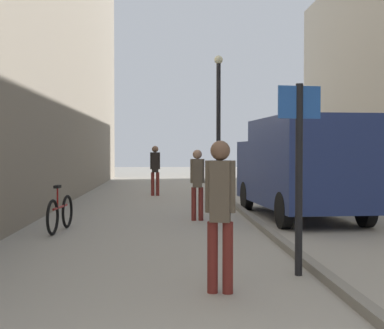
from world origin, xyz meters
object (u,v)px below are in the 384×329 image
at_px(street_sign_post, 299,162).
at_px(lamp_post, 218,118).
at_px(pedestrian_main_foreground, 220,205).
at_px(bicycle_leaning, 60,213).
at_px(pedestrian_mid_block, 197,180).
at_px(delivery_van, 300,165).
at_px(pedestrian_far_crossing, 155,167).

relative_size(street_sign_post, lamp_post, 0.55).
bearing_deg(pedestrian_main_foreground, bicycle_leaning, 130.63).
relative_size(pedestrian_mid_block, delivery_van, 0.32).
relative_size(pedestrian_far_crossing, delivery_van, 0.34).
bearing_deg(lamp_post, pedestrian_main_foreground, -95.51).
xyz_separation_m(delivery_van, lamp_post, (-1.62, 4.22, 1.40)).
height_order(delivery_van, bicycle_leaning, delivery_van).
height_order(pedestrian_main_foreground, pedestrian_mid_block, pedestrian_main_foreground).
bearing_deg(pedestrian_far_crossing, street_sign_post, -79.91).
bearing_deg(pedestrian_mid_block, pedestrian_far_crossing, -80.67).
bearing_deg(street_sign_post, pedestrian_mid_block, -88.09).
xyz_separation_m(pedestrian_mid_block, lamp_post, (0.96, 4.62, 1.74)).
bearing_deg(bicycle_leaning, pedestrian_mid_block, 34.49).
relative_size(pedestrian_mid_block, street_sign_post, 0.66).
bearing_deg(bicycle_leaning, pedestrian_main_foreground, -55.00).
bearing_deg(delivery_van, pedestrian_far_crossing, 114.60).
xyz_separation_m(pedestrian_far_crossing, lamp_post, (2.10, -2.62, 1.65)).
distance_m(pedestrian_mid_block, street_sign_post, 5.95).
height_order(pedestrian_mid_block, delivery_van, delivery_van).
height_order(pedestrian_main_foreground, bicycle_leaning, pedestrian_main_foreground).
bearing_deg(delivery_van, street_sign_post, -107.99).
bearing_deg(pedestrian_main_foreground, lamp_post, 95.97).
relative_size(pedestrian_main_foreground, street_sign_post, 0.70).
bearing_deg(bicycle_leaning, pedestrian_far_crossing, 84.17).
bearing_deg(pedestrian_main_foreground, pedestrian_far_crossing, 105.61).
bearing_deg(pedestrian_far_crossing, lamp_post, -50.55).
bearing_deg(street_sign_post, lamp_post, -97.74).
height_order(pedestrian_main_foreground, street_sign_post, street_sign_post).
height_order(street_sign_post, bicycle_leaning, street_sign_post).
relative_size(delivery_van, bicycle_leaning, 3.06).
distance_m(pedestrian_far_crossing, lamp_post, 3.74).
xyz_separation_m(pedestrian_main_foreground, bicycle_leaning, (-2.84, 5.09, -0.67)).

